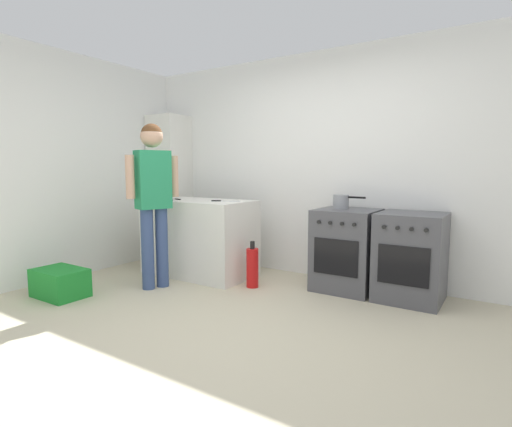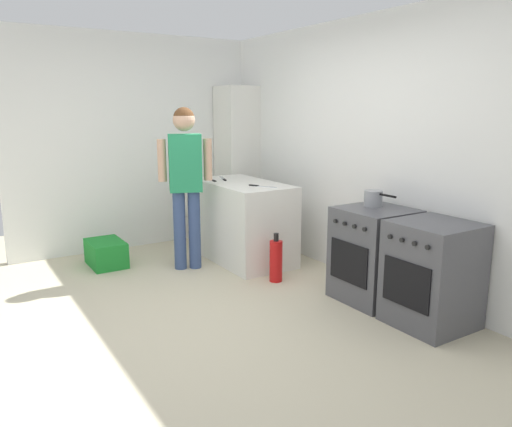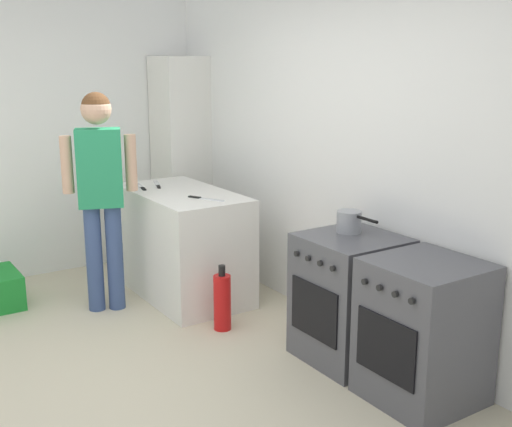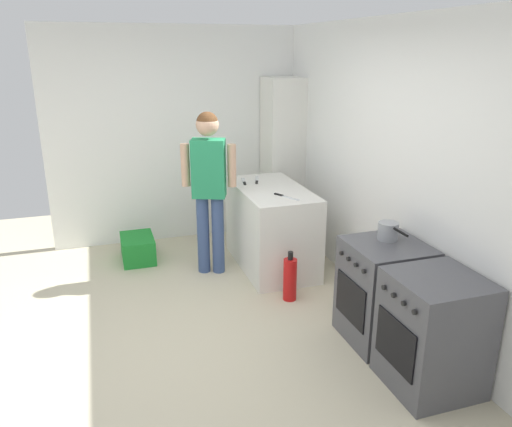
% 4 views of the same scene
% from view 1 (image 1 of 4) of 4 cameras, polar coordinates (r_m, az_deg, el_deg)
% --- Properties ---
extents(ground_plane, '(8.00, 8.00, 0.00)m').
position_cam_1_polar(ground_plane, '(3.25, -3.66, -16.59)').
color(ground_plane, beige).
extents(back_wall, '(6.00, 0.10, 2.60)m').
position_cam_1_polar(back_wall, '(4.70, 10.60, 6.66)').
color(back_wall, white).
rests_on(back_wall, ground).
extents(side_wall_left, '(0.10, 3.10, 2.60)m').
position_cam_1_polar(side_wall_left, '(5.21, -24.73, 6.15)').
color(side_wall_left, white).
rests_on(side_wall_left, ground).
extents(counter_unit, '(1.30, 0.70, 0.90)m').
position_cam_1_polar(counter_unit, '(4.85, -8.10, -3.40)').
color(counter_unit, silver).
rests_on(counter_unit, ground).
extents(oven_left, '(0.61, 0.62, 0.85)m').
position_cam_1_polar(oven_left, '(4.31, 12.79, -5.03)').
color(oven_left, '#4C4C51').
rests_on(oven_left, ground).
extents(oven_right, '(0.60, 0.62, 0.85)m').
position_cam_1_polar(oven_right, '(4.14, 21.21, -5.78)').
color(oven_right, '#4C4C51').
rests_on(oven_right, ground).
extents(pot, '(0.35, 0.17, 0.15)m').
position_cam_1_polar(pot, '(4.32, 12.08, 1.67)').
color(pot, gray).
rests_on(pot, oven_left).
extents(knife_chef, '(0.31, 0.09, 0.01)m').
position_cam_1_polar(knife_chef, '(4.87, -12.81, 1.94)').
color(knife_chef, silver).
rests_on(knife_chef, counter_unit).
extents(knife_carving, '(0.31, 0.18, 0.01)m').
position_cam_1_polar(knife_carving, '(4.57, -4.52, 1.80)').
color(knife_carving, silver).
rests_on(knife_carving, counter_unit).
extents(knife_bread, '(0.34, 0.14, 0.01)m').
position_cam_1_polar(knife_bread, '(5.00, -11.67, 2.07)').
color(knife_bread, silver).
rests_on(knife_bread, counter_unit).
extents(person, '(0.31, 0.54, 1.73)m').
position_cam_1_polar(person, '(4.32, -14.48, 3.32)').
color(person, '#384C7A').
rests_on(person, ground).
extents(fire_extinguisher, '(0.13, 0.13, 0.50)m').
position_cam_1_polar(fire_extinguisher, '(4.32, -0.52, -7.69)').
color(fire_extinguisher, red).
rests_on(fire_extinguisher, ground).
extents(recycling_crate_lower, '(0.52, 0.36, 0.28)m').
position_cam_1_polar(recycling_crate_lower, '(4.48, -26.20, -8.88)').
color(recycling_crate_lower, '#1E842D').
rests_on(recycling_crate_lower, ground).
extents(larder_cabinet, '(0.48, 0.44, 2.00)m').
position_cam_1_polar(larder_cabinet, '(5.78, -12.19, 3.58)').
color(larder_cabinet, silver).
rests_on(larder_cabinet, ground).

